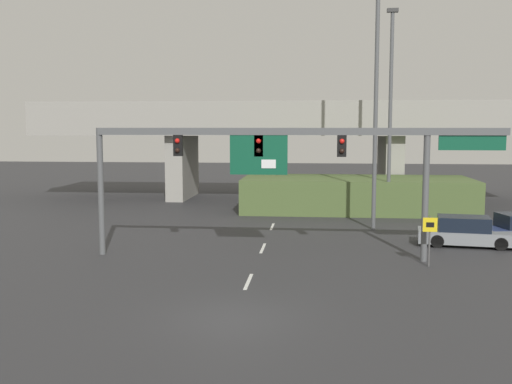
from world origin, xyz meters
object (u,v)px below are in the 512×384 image
at_px(highway_light_pole_near, 390,109).
at_px(parked_sedan_near_right, 466,232).
at_px(highway_light_pole_far, 377,71).
at_px(speed_limit_sign, 430,234).
at_px(signal_gantry, 285,152).

xyz_separation_m(highway_light_pole_near, parked_sedan_near_right, (2.74, -9.26, -6.39)).
distance_m(highway_light_pole_near, highway_light_pole_far, 5.42).
distance_m(speed_limit_sign, highway_light_pole_near, 15.14).
relative_size(signal_gantry, parked_sedan_near_right, 3.68).
height_order(signal_gantry, speed_limit_sign, signal_gantry).
height_order(speed_limit_sign, highway_light_pole_near, highway_light_pole_near).
xyz_separation_m(signal_gantry, highway_light_pole_far, (4.71, 8.14, 4.22)).
distance_m(signal_gantry, speed_limit_sign, 7.13).
relative_size(signal_gantry, highway_light_pole_near, 1.36).
bearing_deg(signal_gantry, highway_light_pole_near, 64.82).
bearing_deg(parked_sedan_near_right, highway_light_pole_far, 141.59).
bearing_deg(speed_limit_sign, signal_gantry, 170.33).
distance_m(signal_gantry, parked_sedan_near_right, 10.46).
xyz_separation_m(highway_light_pole_near, highway_light_pole_far, (-1.40, -4.85, 1.98)).
bearing_deg(highway_light_pole_near, speed_limit_sign, -89.74).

